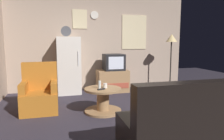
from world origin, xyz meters
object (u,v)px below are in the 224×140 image
object	(u,v)px
armchair	(40,94)
crt_tv	(114,62)
remote_control	(101,89)
book_stack	(137,90)
mug_ceramic_white	(105,86)
wine_glass	(100,85)
coffee_table	(103,100)
tv_stand	(113,81)
fridge	(69,65)
standing_lamp	(171,42)
couch	(189,125)

from	to	relation	value
armchair	crt_tv	bearing A→B (deg)	33.07
remote_control	book_stack	bearing A→B (deg)	30.42
mug_ceramic_white	book_stack	size ratio (longest dim) A/B	0.41
wine_glass	coffee_table	bearing A→B (deg)	-8.16
armchair	tv_stand	bearing A→B (deg)	33.55
tv_stand	wine_glass	bearing A→B (deg)	-113.40
coffee_table	book_stack	world-z (taller)	coffee_table
fridge	crt_tv	xyz separation A→B (m)	(1.20, -0.13, 0.07)
remote_control	standing_lamp	bearing A→B (deg)	14.89
coffee_table	armchair	size ratio (longest dim) A/B	0.75
tv_stand	couch	size ratio (longest dim) A/B	0.49
standing_lamp	book_stack	xyz separation A→B (m)	(-1.02, -0.02, -1.31)
standing_lamp	book_stack	size ratio (longest dim) A/B	7.33
tv_stand	mug_ceramic_white	distance (m)	1.68
couch	book_stack	xyz separation A→B (m)	(0.51, 3.05, -0.26)
wine_glass	tv_stand	bearing A→B (deg)	66.60
fridge	couch	bearing A→B (deg)	-68.54
tv_stand	wine_glass	distance (m)	1.74
wine_glass	remote_control	bearing A→B (deg)	-86.72
crt_tv	coffee_table	size ratio (longest dim) A/B	0.75
couch	fridge	bearing A→B (deg)	111.46
coffee_table	remote_control	size ratio (longest dim) A/B	4.80
mug_ceramic_white	armchair	world-z (taller)	armchair
wine_glass	book_stack	xyz separation A→B (m)	(1.35, 1.39, -0.50)
wine_glass	book_stack	world-z (taller)	wine_glass
crt_tv	book_stack	bearing A→B (deg)	-15.98
coffee_table	mug_ceramic_white	size ratio (longest dim) A/B	8.00
crt_tv	remote_control	world-z (taller)	crt_tv
wine_glass	crt_tv	bearing A→B (deg)	65.63
standing_lamp	coffee_table	bearing A→B (deg)	-148.33
fridge	wine_glass	size ratio (longest dim) A/B	11.80
remote_control	couch	world-z (taller)	couch
tv_stand	couch	xyz separation A→B (m)	(0.15, -3.23, 0.01)
standing_lamp	armchair	bearing A→B (deg)	-163.49
fridge	standing_lamp	bearing A→B (deg)	-5.98
standing_lamp	fridge	bearing A→B (deg)	174.02
crt_tv	book_stack	distance (m)	1.01
fridge	crt_tv	size ratio (longest dim) A/B	3.28
fridge	standing_lamp	world-z (taller)	fridge
standing_lamp	wine_glass	distance (m)	2.87
fridge	book_stack	bearing A→B (deg)	-9.77
tv_stand	couch	distance (m)	3.23
mug_ceramic_white	wine_glass	bearing A→B (deg)	-174.01
tv_stand	wine_glass	size ratio (longest dim) A/B	5.60
crt_tv	mug_ceramic_white	world-z (taller)	crt_tv
coffee_table	couch	distance (m)	1.82
book_stack	remote_control	bearing A→B (deg)	-131.36
standing_lamp	mug_ceramic_white	size ratio (longest dim) A/B	17.67
standing_lamp	couch	xyz separation A→B (m)	(-1.53, -3.06, -1.05)
remote_control	armchair	distance (m)	1.25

